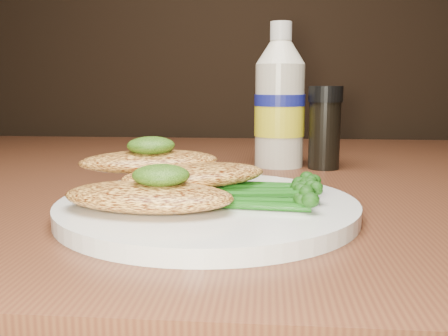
{
  "coord_description": "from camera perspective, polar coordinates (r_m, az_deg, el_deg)",
  "views": [
    {
      "loc": [
        -0.03,
        0.43,
        0.86
      ],
      "look_at": [
        -0.06,
        0.86,
        0.79
      ],
      "focal_mm": 40.19,
      "sensor_mm": 36.0,
      "label": 1
    }
  ],
  "objects": [
    {
      "name": "plate",
      "position": [
        0.43,
        -1.85,
        -4.5
      ],
      "size": [
        0.26,
        0.26,
        0.01
      ],
      "primitive_type": "cylinder",
      "color": "white",
      "rests_on": "dining_table"
    },
    {
      "name": "chicken_front",
      "position": [
        0.4,
        -8.59,
        -3.2
      ],
      "size": [
        0.14,
        0.08,
        0.02
      ],
      "primitive_type": "ellipsoid",
      "rotation": [
        0.0,
        0.0,
        -0.08
      ],
      "color": "#FAB44F",
      "rests_on": "plate"
    },
    {
      "name": "chicken_mid",
      "position": [
        0.44,
        -3.29,
        -0.84
      ],
      "size": [
        0.15,
        0.12,
        0.02
      ],
      "primitive_type": "ellipsoid",
      "rotation": [
        0.0,
        0.0,
        0.5
      ],
      "color": "#FAB44F",
      "rests_on": "plate"
    },
    {
      "name": "chicken_back",
      "position": [
        0.47,
        -8.45,
        0.77
      ],
      "size": [
        0.14,
        0.1,
        0.02
      ],
      "primitive_type": "ellipsoid",
      "rotation": [
        0.0,
        0.0,
        0.33
      ],
      "color": "#FAB44F",
      "rests_on": "plate"
    },
    {
      "name": "pesto_front",
      "position": [
        0.4,
        -7.19,
        -0.82
      ],
      "size": [
        0.05,
        0.04,
        0.02
      ],
      "primitive_type": "ellipsoid",
      "rotation": [
        0.0,
        0.0,
        -0.01
      ],
      "color": "black",
      "rests_on": "chicken_front"
    },
    {
      "name": "pesto_back",
      "position": [
        0.47,
        -8.31,
        2.54
      ],
      "size": [
        0.05,
        0.05,
        0.02
      ],
      "primitive_type": "ellipsoid",
      "rotation": [
        0.0,
        0.0,
        0.33
      ],
      "color": "black",
      "rests_on": "chicken_back"
    },
    {
      "name": "broccolini_bundle",
      "position": [
        0.43,
        3.27,
        -2.33
      ],
      "size": [
        0.15,
        0.14,
        0.02
      ],
      "primitive_type": null,
      "rotation": [
        0.0,
        0.0,
        -0.34
      ],
      "color": "#175412",
      "rests_on": "plate"
    },
    {
      "name": "mayo_bottle",
      "position": [
        0.68,
        6.37,
        8.2
      ],
      "size": [
        0.09,
        0.09,
        0.19
      ],
      "primitive_type": null,
      "rotation": [
        0.0,
        0.0,
        0.42
      ],
      "color": "beige",
      "rests_on": "dining_table"
    },
    {
      "name": "pepper_grinder",
      "position": [
        0.67,
        11.37,
        4.5
      ],
      "size": [
        0.05,
        0.05,
        0.11
      ],
      "primitive_type": null,
      "rotation": [
        0.0,
        0.0,
        -0.19
      ],
      "color": "black",
      "rests_on": "dining_table"
    }
  ]
}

